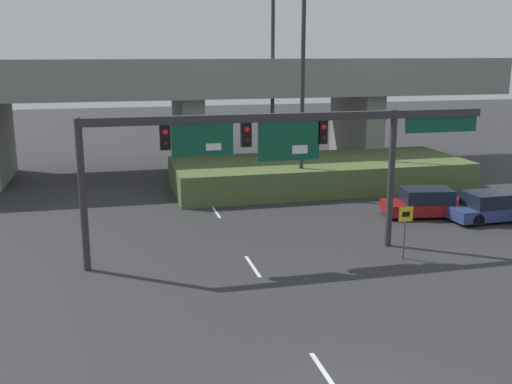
# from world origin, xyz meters

# --- Properties ---
(lane_markings) EXTENTS (0.14, 44.04, 0.01)m
(lane_markings) POSITION_xyz_m (0.00, 14.16, 0.00)
(lane_markings) COLOR silver
(lane_markings) RESTS_ON ground
(signal_gantry) EXTENTS (16.61, 0.44, 5.85)m
(signal_gantry) POSITION_xyz_m (1.27, 11.08, 4.78)
(signal_gantry) COLOR #2D2D30
(signal_gantry) RESTS_ON ground
(speed_limit_sign) EXTENTS (0.60, 0.11, 2.25)m
(speed_limit_sign) POSITION_xyz_m (6.13, 9.37, 1.47)
(speed_limit_sign) COLOR #4C4C4C
(speed_limit_sign) RESTS_ON ground
(highway_light_pole_near) EXTENTS (0.70, 0.36, 14.39)m
(highway_light_pole_near) POSITION_xyz_m (5.34, 20.49, 7.57)
(highway_light_pole_near) COLOR #2D2D30
(highway_light_pole_near) RESTS_ON ground
(highway_light_pole_far) EXTENTS (0.70, 0.36, 15.18)m
(highway_light_pole_far) POSITION_xyz_m (5.02, 25.67, 7.97)
(highway_light_pole_far) COLOR #2D2D30
(highway_light_pole_far) RESTS_ON ground
(overpass_bridge) EXTENTS (43.73, 8.66, 7.76)m
(overpass_bridge) POSITION_xyz_m (0.00, 29.27, 5.41)
(overpass_bridge) COLOR gray
(overpass_bridge) RESTS_ON ground
(grass_embankment) EXTENTS (17.91, 6.86, 1.68)m
(grass_embankment) POSITION_xyz_m (7.25, 22.75, 0.84)
(grass_embankment) COLOR #4C6033
(grass_embankment) RESTS_ON ground
(parked_sedan_near_right) EXTENTS (4.92, 2.60, 1.43)m
(parked_sedan_near_right) POSITION_xyz_m (10.42, 15.05, 0.66)
(parked_sedan_near_right) COLOR maroon
(parked_sedan_near_right) RESTS_ON ground
(parked_sedan_mid_right) EXTENTS (4.54, 2.03, 1.43)m
(parked_sedan_mid_right) POSITION_xyz_m (13.05, 13.61, 0.66)
(parked_sedan_mid_right) COLOR navy
(parked_sedan_mid_right) RESTS_ON ground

